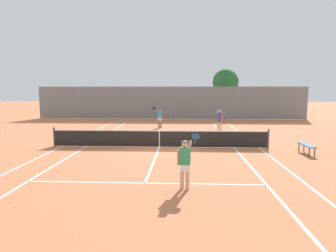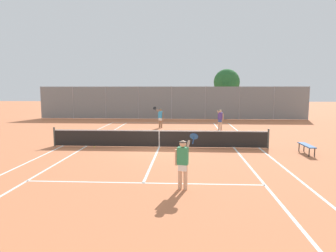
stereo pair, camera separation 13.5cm
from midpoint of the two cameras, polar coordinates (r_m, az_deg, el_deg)
name	(u,v)px [view 2 (the right image)]	position (r m, az deg, el deg)	size (l,w,h in m)	color
ground_plane	(159,147)	(16.68, -1.46, -4.04)	(120.00, 120.00, 0.00)	#C67047
court_line_markings	(159,147)	(16.68, -1.46, -4.03)	(11.10, 23.90, 0.01)	silver
tennis_net	(159,138)	(16.59, -1.46, -2.31)	(12.00, 0.10, 1.07)	#474C47
player_near_side	(183,161)	(9.64, 3.27, -6.69)	(0.77, 0.71, 1.77)	#D8A884
player_far_left	(160,117)	(24.73, -1.30, 1.78)	(0.86, 0.68, 1.77)	#936B4C
player_far_right	(220,118)	(23.86, 10.08, 1.44)	(0.54, 0.47, 1.60)	#D8A884
loose_tennis_ball_0	(220,131)	(23.01, 9.99, -0.97)	(0.07, 0.07, 0.07)	#D1DB33
loose_tennis_ball_1	(94,147)	(17.09, -13.65, -3.86)	(0.07, 0.07, 0.07)	#D1DB33
courtside_bench	(307,146)	(16.43, 25.13, -3.44)	(0.36, 1.50, 0.47)	#33598C
back_fence	(172,103)	(31.93, 0.81, 4.44)	(28.61, 0.08, 3.47)	gray
tree_behind_left	(227,83)	(35.43, 11.33, 8.07)	(2.97, 2.97, 5.48)	brown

